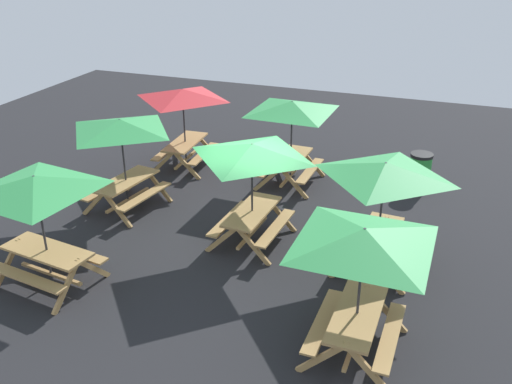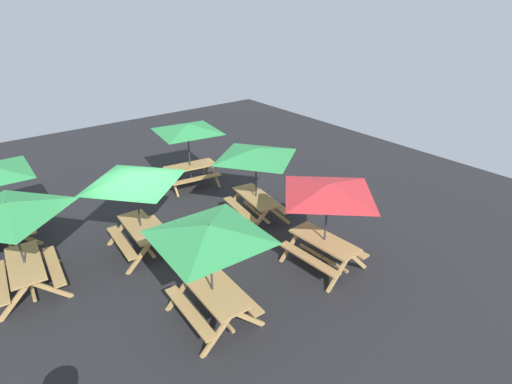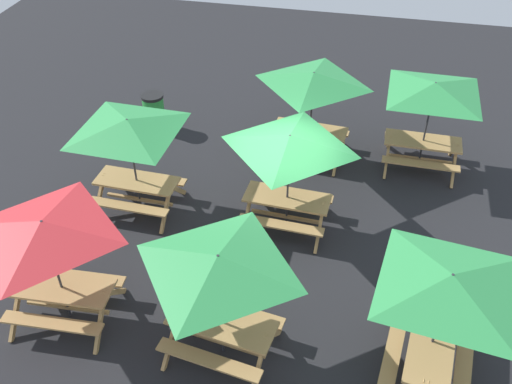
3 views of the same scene
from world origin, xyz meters
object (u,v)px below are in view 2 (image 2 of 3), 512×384
object	(u,v)px
picnic_table_2	(256,158)
picnic_table_5	(188,132)
picnic_table_6	(209,239)
picnic_table_0	(135,183)
picnic_table_1	(328,195)
picnic_table_3	(10,215)

from	to	relation	value
picnic_table_2	picnic_table_5	bearing A→B (deg)	14.45
picnic_table_2	picnic_table_6	bearing A→B (deg)	138.76
picnic_table_0	picnic_table_2	size ratio (longest dim) A/B	1.00
picnic_table_1	picnic_table_2	size ratio (longest dim) A/B	1.00
picnic_table_2	picnic_table_5	size ratio (longest dim) A/B	0.83
picnic_table_5	picnic_table_6	bearing A→B (deg)	72.23
picnic_table_1	picnic_table_6	distance (m)	3.20
picnic_table_1	picnic_table_2	world-z (taller)	same
picnic_table_1	picnic_table_5	world-z (taller)	same
picnic_table_5	picnic_table_6	size ratio (longest dim) A/B	0.99
picnic_table_0	picnic_table_5	world-z (taller)	same
picnic_table_1	picnic_table_3	xyz separation A→B (m)	(3.51, 6.07, 0.00)
picnic_table_3	picnic_table_6	xyz separation A→B (m)	(-3.39, -2.88, 0.00)
picnic_table_3	picnic_table_6	distance (m)	4.45
picnic_table_1	picnic_table_5	bearing A→B (deg)	-1.11
picnic_table_0	picnic_table_5	bearing A→B (deg)	-43.89
picnic_table_0	picnic_table_6	xyz separation A→B (m)	(-3.31, -0.13, 0.00)
picnic_table_5	picnic_table_0	bearing A→B (deg)	50.85
picnic_table_2	picnic_table_3	bearing A→B (deg)	93.23
picnic_table_5	picnic_table_6	distance (m)	6.89
picnic_table_5	picnic_table_2	bearing A→B (deg)	103.84
picnic_table_3	picnic_table_5	distance (m)	6.49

